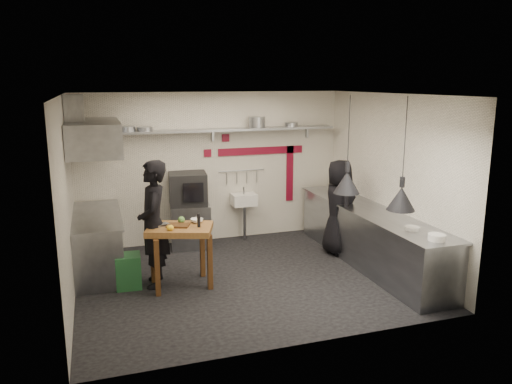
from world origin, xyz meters
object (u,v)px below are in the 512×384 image
object	(u,v)px
prep_table	(181,256)
chef_left	(153,224)
combi_oven	(188,189)
chef_right	(339,207)
green_bin	(129,271)
oven_stand	(190,225)

from	to	relation	value
prep_table	chef_left	world-z (taller)	chef_left
combi_oven	chef_right	distance (m)	2.71
green_bin	chef_right	bearing A→B (deg)	6.33
chef_left	green_bin	bearing A→B (deg)	-86.66
combi_oven	prep_table	xyz separation A→B (m)	(-0.45, -1.76, -0.63)
combi_oven	green_bin	size ratio (longest dim) A/B	1.32
combi_oven	chef_left	distance (m)	1.81
oven_stand	chef_right	distance (m)	2.71
oven_stand	chef_right	bearing A→B (deg)	-19.25
combi_oven	green_bin	bearing A→B (deg)	-120.39
oven_stand	combi_oven	bearing A→B (deg)	-174.23
green_bin	chef_right	world-z (taller)	chef_right
oven_stand	chef_left	bearing A→B (deg)	-110.73
green_bin	prep_table	world-z (taller)	prep_table
green_bin	chef_right	xyz separation A→B (m)	(3.63, 0.40, 0.59)
prep_table	chef_right	size ratio (longest dim) A/B	0.55
green_bin	chef_right	distance (m)	3.70
prep_table	chef_right	world-z (taller)	chef_right
oven_stand	green_bin	size ratio (longest dim) A/B	1.60
oven_stand	prep_table	distance (m)	1.83
green_bin	oven_stand	bearing A→B (deg)	52.10
prep_table	combi_oven	bearing A→B (deg)	94.35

